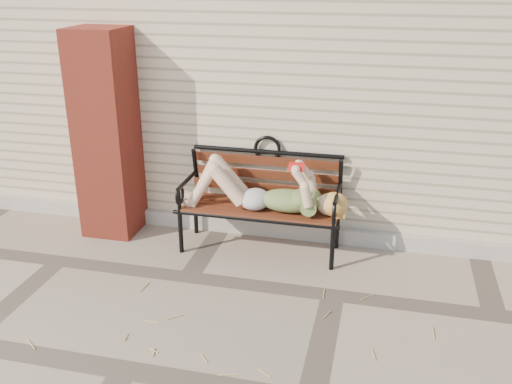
# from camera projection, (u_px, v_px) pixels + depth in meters

# --- Properties ---
(ground) EXTENTS (80.00, 80.00, 0.00)m
(ground) POSITION_uv_depth(u_px,v_px,m) (333.00, 295.00, 4.67)
(ground) COLOR gray
(ground) RESTS_ON ground
(house_wall) EXTENTS (8.00, 4.00, 3.00)m
(house_wall) POSITION_uv_depth(u_px,v_px,m) (366.00, 56.00, 6.82)
(house_wall) COLOR beige
(house_wall) RESTS_ON ground
(foundation_strip) EXTENTS (8.00, 0.10, 0.15)m
(foundation_strip) POSITION_uv_depth(u_px,v_px,m) (344.00, 236.00, 5.52)
(foundation_strip) COLOR #ABA59B
(foundation_strip) RESTS_ON ground
(brick_pillar) EXTENTS (0.50, 0.50, 2.00)m
(brick_pillar) POSITION_uv_depth(u_px,v_px,m) (107.00, 135.00, 5.47)
(brick_pillar) COLOR #A83726
(brick_pillar) RESTS_ON ground
(garden_bench) EXTENTS (1.60, 0.64, 1.03)m
(garden_bench) POSITION_uv_depth(u_px,v_px,m) (262.00, 189.00, 5.29)
(garden_bench) COLOR black
(garden_bench) RESTS_ON ground
(reading_woman) EXTENTS (1.51, 0.34, 0.47)m
(reading_woman) POSITION_uv_depth(u_px,v_px,m) (260.00, 191.00, 5.16)
(reading_woman) COLOR #0B444F
(reading_woman) RESTS_ON ground
(straw_scatter) EXTENTS (2.45, 1.46, 0.01)m
(straw_scatter) POSITION_uv_depth(u_px,v_px,m) (314.00, 331.00, 4.21)
(straw_scatter) COLOR tan
(straw_scatter) RESTS_ON ground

